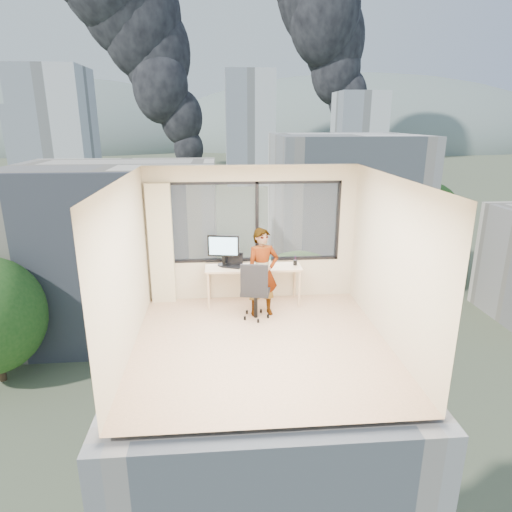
{
  "coord_description": "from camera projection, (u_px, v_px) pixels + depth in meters",
  "views": [
    {
      "loc": [
        -0.59,
        -6.22,
        3.39
      ],
      "look_at": [
        0.0,
        1.0,
        1.15
      ],
      "focal_mm": 30.95,
      "sensor_mm": 36.0,
      "label": 1
    }
  ],
  "objects": [
    {
      "name": "near_bldg_a",
      "position": [
        121.0,
        249.0,
        36.89
      ],
      "size": [
        16.0,
        12.0,
        14.0
      ],
      "primitive_type": "cube",
      "color": "beige",
      "rests_on": "exterior_ground"
    },
    {
      "name": "cellphone",
      "position": [
        263.0,
        266.0,
        8.27
      ],
      "size": [
        0.13,
        0.09,
        0.01
      ],
      "primitive_type": "cube",
      "rotation": [
        0.0,
        0.0,
        0.32
      ],
      "color": "black",
      "rests_on": "desk"
    },
    {
      "name": "monitor",
      "position": [
        224.0,
        250.0,
        8.27
      ],
      "size": [
        0.61,
        0.23,
        0.6
      ],
      "primitive_type": null,
      "rotation": [
        0.0,
        0.0,
        -0.17
      ],
      "color": "black",
      "rests_on": "desk"
    },
    {
      "name": "wall_right",
      "position": [
        392.0,
        263.0,
        6.74
      ],
      "size": [
        0.01,
        4.0,
        2.6
      ],
      "primitive_type": "cube",
      "color": "beige",
      "rests_on": "ground"
    },
    {
      "name": "far_tower_a",
      "position": [
        58.0,
        136.0,
        94.66
      ],
      "size": [
        14.0,
        14.0,
        28.0
      ],
      "primitive_type": "cube",
      "color": "silver",
      "rests_on": "exterior_ground"
    },
    {
      "name": "exterior_ground",
      "position": [
        222.0,
        184.0,
        125.35
      ],
      "size": [
        400.0,
        400.0,
        0.04
      ],
      "primitive_type": "cube",
      "color": "#515B3D",
      "rests_on": "ground"
    },
    {
      "name": "far_tower_d",
      "position": [
        39.0,
        140.0,
        145.94
      ],
      "size": [
        16.0,
        14.0,
        22.0
      ],
      "primitive_type": "cube",
      "color": "silver",
      "rests_on": "exterior_ground"
    },
    {
      "name": "smoke_plume_b",
      "position": [
        365.0,
        54.0,
        165.12
      ],
      "size": [
        30.0,
        18.0,
        70.0
      ],
      "primitive_type": null,
      "color": "black",
      "rests_on": "exterior_ground"
    },
    {
      "name": "far_tower_b",
      "position": [
        249.0,
        129.0,
        121.53
      ],
      "size": [
        13.0,
        13.0,
        30.0
      ],
      "primitive_type": "cube",
      "color": "silver",
      "rests_on": "exterior_ground"
    },
    {
      "name": "curtain",
      "position": [
        161.0,
        244.0,
        8.28
      ],
      "size": [
        0.45,
        0.14,
        2.3
      ],
      "primitive_type": "cube",
      "color": "beige",
      "rests_on": "floor"
    },
    {
      "name": "wall_left",
      "position": [
        125.0,
        270.0,
        6.43
      ],
      "size": [
        0.01,
        4.0,
        2.6
      ],
      "primitive_type": "cube",
      "color": "beige",
      "rests_on": "ground"
    },
    {
      "name": "window_wall",
      "position": [
        254.0,
        222.0,
        8.42
      ],
      "size": [
        3.3,
        0.16,
        1.55
      ],
      "primitive_type": null,
      "color": "black",
      "rests_on": "ground"
    },
    {
      "name": "hill_b",
      "position": [
        356.0,
        144.0,
        323.58
      ],
      "size": [
        300.0,
        220.0,
        96.0
      ],
      "primitive_type": "ellipsoid",
      "color": "slate",
      "rests_on": "exterior_ground"
    },
    {
      "name": "floor",
      "position": [
        261.0,
        344.0,
        6.97
      ],
      "size": [
        4.0,
        4.0,
        0.01
      ],
      "primitive_type": "cube",
      "color": "#D3A989",
      "rests_on": "ground"
    },
    {
      "name": "tree_b",
      "position": [
        298.0,
        338.0,
        27.23
      ],
      "size": [
        7.6,
        7.6,
        9.0
      ],
      "primitive_type": null,
      "color": "#23521B",
      "rests_on": "exterior_ground"
    },
    {
      "name": "pen_cup",
      "position": [
        295.0,
        263.0,
        8.37
      ],
      "size": [
        0.08,
        0.08,
        0.1
      ],
      "primitive_type": "cylinder",
      "rotation": [
        0.0,
        0.0,
        0.04
      ],
      "color": "black",
      "rests_on": "desk"
    },
    {
      "name": "person",
      "position": [
        263.0,
        272.0,
        7.82
      ],
      "size": [
        0.66,
        0.5,
        1.6
      ],
      "primitive_type": "imported",
      "rotation": [
        0.0,
        0.0,
        0.23
      ],
      "color": "#2D2D33",
      "rests_on": "floor"
    },
    {
      "name": "tree_c",
      "position": [
        423.0,
        235.0,
        49.44
      ],
      "size": [
        8.4,
        8.4,
        10.0
      ],
      "primitive_type": null,
      "color": "#23521B",
      "rests_on": "exterior_ground"
    },
    {
      "name": "desk",
      "position": [
        253.0,
        284.0,
        8.44
      ],
      "size": [
        1.8,
        0.6,
        0.75
      ],
      "primitive_type": "cube",
      "color": "#D0B98B",
      "rests_on": "floor"
    },
    {
      "name": "wall_front",
      "position": [
        279.0,
        326.0,
        4.68
      ],
      "size": [
        4.0,
        0.01,
        2.6
      ],
      "primitive_type": "cube",
      "color": "beige",
      "rests_on": "ground"
    },
    {
      "name": "smoke_plume_a",
      "position": [
        185.0,
        0.0,
        137.43
      ],
      "size": [
        40.0,
        24.0,
        90.0
      ],
      "primitive_type": null,
      "color": "black",
      "rests_on": "exterior_ground"
    },
    {
      "name": "handbag",
      "position": [
        265.0,
        259.0,
        8.47
      ],
      "size": [
        0.26,
        0.17,
        0.18
      ],
      "primitive_type": "ellipsoid",
      "rotation": [
        0.0,
        0.0,
        -0.26
      ],
      "color": "#0C4C4B",
      "rests_on": "desk"
    },
    {
      "name": "hill_a",
      "position": [
        47.0,
        146.0,
        306.33
      ],
      "size": [
        288.0,
        216.0,
        90.0
      ],
      "primitive_type": "ellipsoid",
      "color": "slate",
      "rests_on": "exterior_ground"
    },
    {
      "name": "game_console",
      "position": [
        263.0,
        260.0,
        8.58
      ],
      "size": [
        0.32,
        0.28,
        0.07
      ],
      "primitive_type": "cube",
      "rotation": [
        0.0,
        0.0,
        -0.14
      ],
      "color": "white",
      "rests_on": "desk"
    },
    {
      "name": "chair",
      "position": [
        256.0,
        289.0,
        7.75
      ],
      "size": [
        0.66,
        0.66,
        1.09
      ],
      "primitive_type": null,
      "rotation": [
        0.0,
        0.0,
        -0.2
      ],
      "color": "black",
      "rests_on": "floor"
    },
    {
      "name": "near_bldg_b",
      "position": [
        342.0,
        214.0,
        45.86
      ],
      "size": [
        14.0,
        13.0,
        16.0
      ],
      "primitive_type": "cube",
      "color": "silver",
      "rests_on": "exterior_ground"
    },
    {
      "name": "ceiling",
      "position": [
        262.0,
        179.0,
        6.2
      ],
      "size": [
        4.0,
        4.0,
        0.01
      ],
      "primitive_type": "cube",
      "color": "white",
      "rests_on": "ground"
    },
    {
      "name": "laptop",
      "position": [
        232.0,
        261.0,
        8.26
      ],
      "size": [
        0.45,
        0.46,
        0.22
      ],
      "primitive_type": null,
      "rotation": [
        0.0,
        0.0,
        -0.35
      ],
      "color": "black",
      "rests_on": "desk"
    },
    {
      "name": "far_tower_c",
      "position": [
        358.0,
        134.0,
        144.07
      ],
      "size": [
        15.0,
        15.0,
        26.0
      ],
      "primitive_type": "cube",
      "color": "silver",
      "rests_on": "exterior_ground"
    }
  ]
}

